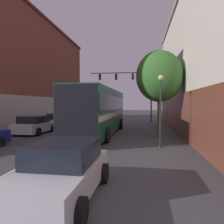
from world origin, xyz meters
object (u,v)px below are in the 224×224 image
Objects in this scene: street_lamp at (161,109)px; street_tree_near at (159,76)px; parked_car_left_far at (59,121)px; traffic_signal_gantry at (131,84)px; bus at (100,109)px; hatchback_foreground at (62,171)px; parked_car_left_near at (80,117)px; parked_car_left_mid at (35,125)px.

street_lamp is 0.65× the size of street_tree_near.
parked_car_left_far is at bearing 135.44° from street_lamp.
traffic_signal_gantry is 1.32× the size of street_tree_near.
street_lamp is at bearing -137.02° from bus.
hatchback_foreground is 1.04× the size of parked_car_left_near.
parked_car_left_far is at bearing 148.78° from street_tree_near.
parked_car_left_mid is at bearing -175.22° from parked_car_left_far.
bus is at bearing -157.25° from parked_car_left_near.
street_tree_near is (9.86, -5.98, 3.69)m from parked_car_left_far.
parked_car_left_far is at bearing -134.50° from traffic_signal_gantry.
street_tree_near is (4.53, -1.27, 2.39)m from bus.
street_lamp is at bearing -151.00° from parked_car_left_near.
traffic_signal_gantry reaches higher than bus.
parked_car_left_far is 0.65× the size of street_tree_near.
parked_car_left_far is (-6.57, 16.33, 0.00)m from hatchback_foreground.
hatchback_foreground is at bearing -172.93° from bus.
bus reaches higher than hatchback_foreground.
parked_car_left_far is 13.65m from street_lamp.
parked_car_left_near is at bearing 118.88° from street_lamp.
parked_car_left_near is 12.89m from parked_car_left_mid.
street_tree_near is at bearing -78.73° from traffic_signal_gantry.
traffic_signal_gantry is at bearing -93.58° from parked_car_left_near.
traffic_signal_gantry is at bearing -7.94° from bus.
bus is at bearing 164.33° from street_tree_near.
hatchback_foreground is 11.48m from street_tree_near.
bus reaches higher than parked_car_left_mid.
traffic_signal_gantry reaches higher than street_lamp.
bus is 6.48m from street_lamp.
parked_car_left_far is at bearing 49.49° from bus.
parked_car_left_far is 0.49× the size of traffic_signal_gantry.
parked_car_left_mid reaches higher than hatchback_foreground.
bus is at bearing -98.88° from traffic_signal_gantry.
bus is at bearing -84.39° from parked_car_left_mid.
street_tree_near is (2.65, -13.31, -0.73)m from traffic_signal_gantry.
hatchback_foreground is at bearing -107.60° from street_tree_near.
parked_car_left_far is at bearing 23.18° from hatchback_foreground.
hatchback_foreground is at bearing -164.90° from parked_car_left_near.
parked_car_left_far is (-5.33, 4.70, -1.31)m from bus.
parked_car_left_mid is (-5.34, -0.39, -1.29)m from bus.
bus is 12.57m from traffic_signal_gantry.
street_tree_near reaches higher than parked_car_left_near.
traffic_signal_gantry reaches higher than parked_car_left_far.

